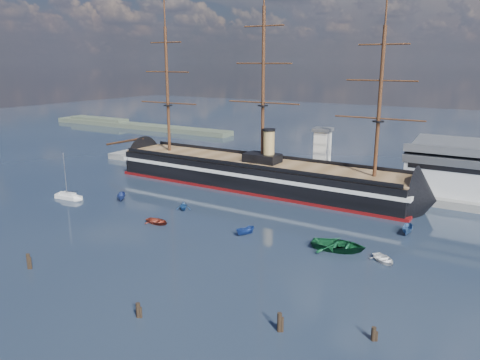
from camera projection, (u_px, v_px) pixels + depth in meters
The scene contains 17 objects.
ground at pixel (257, 213), 113.41m from camera, with size 600.00×600.00×0.00m, color #1A2536.
quay at pixel (347, 186), 138.06m from camera, with size 180.00×18.00×2.00m, color slate.
quay_tower at pixel (322, 152), 136.74m from camera, with size 5.00×5.00×15.00m.
shoreline at pixel (125, 124), 262.17m from camera, with size 120.00×10.00×4.00m.
warship at pixel (251, 173), 135.81m from camera, with size 112.98×17.44×53.94m.
sailboat at pixel (68, 196), 124.45m from camera, with size 7.98×3.04×12.46m.
motorboat_a at pixel (122, 200), 123.33m from camera, with size 5.96×2.18×2.38m, color navy.
motorboat_b at pixel (157, 224), 105.60m from camera, with size 3.64×1.45×1.70m, color maroon.
motorboat_c at pixel (245, 235), 98.74m from camera, with size 5.23×1.92×2.09m, color navy.
motorboat_d at pixel (183, 210), 115.57m from camera, with size 6.53×2.83×2.40m, color navy.
motorboat_e at pixel (384, 262), 85.44m from camera, with size 3.39×1.36×1.58m, color white.
motorboat_f at pixel (407, 234), 99.24m from camera, with size 5.98×2.19×2.39m, color #325687.
motorboat_g at pixel (338, 250), 90.77m from camera, with size 6.47×2.59×3.02m, color #0F4424.
piling_near_left at pixel (29, 269), 82.69m from camera, with size 0.64×0.64×3.54m, color black.
piling_near_mid at pixel (139, 317), 67.00m from camera, with size 0.64×0.64×2.94m, color black.
piling_near_right at pixel (279, 331), 63.51m from camera, with size 0.64×0.64×3.46m, color black.
piling_far_right at pixel (373, 340), 61.44m from camera, with size 0.64×0.64×2.62m, color black.
Camera 1 is at (52.96, -54.19, 35.57)m, focal length 35.00 mm.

